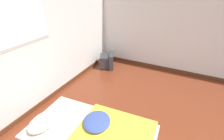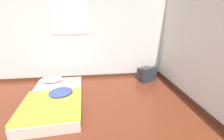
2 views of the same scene
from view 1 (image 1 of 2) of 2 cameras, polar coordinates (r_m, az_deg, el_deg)
The scene contains 4 objects.
wall_back at distance 3.00m, azimuth -32.25°, elevation 5.56°, with size 8.37×0.08×2.60m.
wall_right at distance 4.54m, azimuth 32.46°, elevation 11.85°, with size 0.08×8.22×2.60m.
mattress_bed at distance 2.83m, azimuth -6.96°, elevation -20.09°, with size 1.16×1.94×0.34m.
crt_tv at distance 4.81m, azimuth -1.52°, elevation 3.04°, with size 0.55×0.52×0.41m.
Camera 1 is at (-1.40, 0.45, 2.22)m, focal length 28.00 mm.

